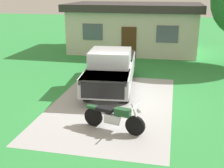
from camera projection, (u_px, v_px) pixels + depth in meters
ground_plane at (112, 104)px, 12.07m from camera, size 80.00×80.00×0.00m
driveway_pad at (112, 104)px, 12.07m from camera, size 4.87×8.00×0.01m
motorcycle at (114, 117)px, 9.75m from camera, size 2.17×0.88×1.09m
pickup_truck at (111, 68)px, 13.90m from camera, size 2.50×5.77×1.90m
neighbor_house at (134, 27)px, 21.88m from camera, size 9.60×5.60×3.50m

